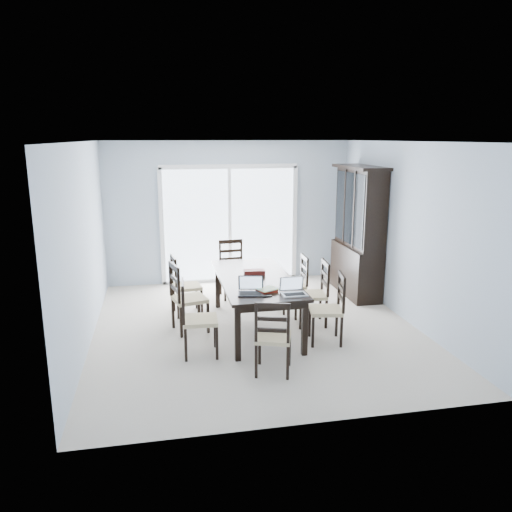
% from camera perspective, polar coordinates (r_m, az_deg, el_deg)
% --- Properties ---
extents(floor, '(5.00, 5.00, 0.00)m').
position_cam_1_polar(floor, '(7.20, -0.04, -8.22)').
color(floor, beige).
rests_on(floor, ground).
extents(ceiling, '(5.00, 5.00, 0.00)m').
position_cam_1_polar(ceiling, '(6.69, -0.04, 12.95)').
color(ceiling, white).
rests_on(ceiling, back_wall).
extents(back_wall, '(4.50, 0.02, 2.60)m').
position_cam_1_polar(back_wall, '(9.26, -3.06, 4.99)').
color(back_wall, '#A2B1C1').
rests_on(back_wall, floor).
extents(wall_left, '(0.02, 5.00, 2.60)m').
position_cam_1_polar(wall_left, '(6.77, -19.07, 1.13)').
color(wall_left, '#A2B1C1').
rests_on(wall_left, floor).
extents(wall_right, '(0.02, 5.00, 2.60)m').
position_cam_1_polar(wall_right, '(7.58, 16.89, 2.55)').
color(wall_right, '#A2B1C1').
rests_on(wall_right, floor).
extents(balcony, '(4.50, 2.00, 0.10)m').
position_cam_1_polar(balcony, '(10.50, -3.76, -1.53)').
color(balcony, gray).
rests_on(balcony, ground).
extents(railing, '(4.50, 0.06, 1.10)m').
position_cam_1_polar(railing, '(11.34, -4.47, 2.69)').
color(railing, '#99999E').
rests_on(railing, balcony).
extents(dining_table, '(1.00, 2.20, 0.75)m').
position_cam_1_polar(dining_table, '(6.98, -0.04, -3.08)').
color(dining_table, black).
rests_on(dining_table, floor).
extents(china_hutch, '(0.50, 1.38, 2.20)m').
position_cam_1_polar(china_hutch, '(8.64, 11.61, 2.58)').
color(china_hutch, black).
rests_on(china_hutch, floor).
extents(sliding_door, '(2.52, 0.05, 2.18)m').
position_cam_1_polar(sliding_door, '(9.27, -3.03, 3.66)').
color(sliding_door, silver).
rests_on(sliding_door, floor).
extents(chair_left_near, '(0.45, 0.44, 1.11)m').
position_cam_1_polar(chair_left_near, '(6.21, -7.29, -6.16)').
color(chair_left_near, black).
rests_on(chair_left_near, floor).
extents(chair_left_mid, '(0.53, 0.52, 1.14)m').
position_cam_1_polar(chair_left_mid, '(6.95, -8.39, -3.91)').
color(chair_left_mid, black).
rests_on(chair_left_mid, floor).
extents(chair_left_far, '(0.46, 0.45, 1.06)m').
position_cam_1_polar(chair_left_far, '(7.65, -8.58, -2.61)').
color(chair_left_far, black).
rests_on(chair_left_far, floor).
extents(chair_right_near, '(0.49, 0.48, 1.08)m').
position_cam_1_polar(chair_right_near, '(6.62, 8.79, -5.08)').
color(chair_right_near, black).
rests_on(chair_right_near, floor).
extents(chair_right_mid, '(0.46, 0.44, 1.09)m').
position_cam_1_polar(chair_right_mid, '(7.22, 7.06, -3.43)').
color(chair_right_mid, black).
rests_on(chair_right_mid, floor).
extents(chair_right_far, '(0.40, 0.39, 1.01)m').
position_cam_1_polar(chair_right_far, '(7.77, 4.84, -2.45)').
color(chair_right_far, black).
rests_on(chair_right_far, floor).
extents(chair_end_near, '(0.50, 0.51, 1.05)m').
position_cam_1_polar(chair_end_near, '(5.65, 1.94, -8.42)').
color(chair_end_near, black).
rests_on(chair_end_near, floor).
extents(chair_end_far, '(0.44, 0.46, 1.11)m').
position_cam_1_polar(chair_end_far, '(8.49, -2.75, -0.70)').
color(chair_end_far, black).
rests_on(chair_end_far, floor).
extents(laptop_dark, '(0.36, 0.28, 0.22)m').
position_cam_1_polar(laptop_dark, '(6.20, -0.61, -3.96)').
color(laptop_dark, black).
rests_on(laptop_dark, dining_table).
extents(laptop_silver, '(0.31, 0.22, 0.21)m').
position_cam_1_polar(laptop_silver, '(6.19, 4.39, -4.03)').
color(laptop_silver, '#BCBCBF').
rests_on(laptop_silver, dining_table).
extents(book_stack, '(0.31, 0.28, 0.04)m').
position_cam_1_polar(book_stack, '(6.33, 1.27, -3.91)').
color(book_stack, maroon).
rests_on(book_stack, dining_table).
extents(cell_phone, '(0.13, 0.07, 0.01)m').
position_cam_1_polar(cell_phone, '(6.14, 1.22, -4.60)').
color(cell_phone, black).
rests_on(cell_phone, dining_table).
extents(game_box, '(0.30, 0.17, 0.07)m').
position_cam_1_polar(game_box, '(7.08, -0.19, -1.89)').
color(game_box, '#46100E').
rests_on(game_box, dining_table).
extents(hot_tub, '(2.05, 1.89, 0.94)m').
position_cam_1_polar(hot_tub, '(10.48, -8.62, 1.25)').
color(hot_tub, maroon).
rests_on(hot_tub, balcony).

